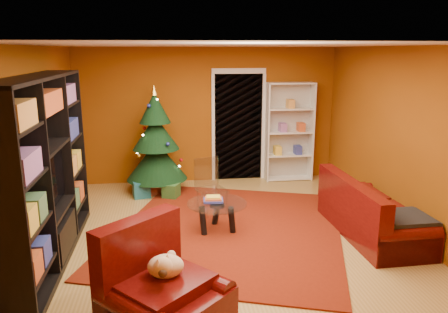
{
  "coord_description": "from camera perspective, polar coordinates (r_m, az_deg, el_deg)",
  "views": [
    {
      "loc": [
        -0.81,
        -5.64,
        2.54
      ],
      "look_at": [
        0.0,
        0.4,
        1.05
      ],
      "focal_mm": 35.0,
      "sensor_mm": 36.0,
      "label": 1
    }
  ],
  "objects": [
    {
      "name": "floor",
      "position": [
        6.25,
        0.5,
        -10.5
      ],
      "size": [
        5.0,
        5.5,
        0.05
      ],
      "primitive_type": "cube",
      "color": "olive",
      "rests_on": "ground"
    },
    {
      "name": "ceiling",
      "position": [
        5.69,
        0.55,
        14.6
      ],
      "size": [
        5.0,
        5.5,
        0.05
      ],
      "primitive_type": "cube",
      "color": "silver",
      "rests_on": "wall_back"
    },
    {
      "name": "wall_back",
      "position": [
        8.54,
        -2.13,
        5.39
      ],
      "size": [
        5.0,
        0.05,
        2.6
      ],
      "primitive_type": "cube",
      "color": "#87440B",
      "rests_on": "ground"
    },
    {
      "name": "wall_left",
      "position": [
        6.02,
        -24.01,
        0.65
      ],
      "size": [
        0.05,
        5.5,
        2.6
      ],
      "primitive_type": "cube",
      "color": "#87440B",
      "rests_on": "ground"
    },
    {
      "name": "wall_right",
      "position": [
        6.67,
        22.56,
        1.97
      ],
      "size": [
        0.05,
        5.5,
        2.6
      ],
      "primitive_type": "cube",
      "color": "#87440B",
      "rests_on": "ground"
    },
    {
      "name": "doorway",
      "position": [
        8.61,
        1.89,
        3.78
      ],
      "size": [
        1.06,
        0.6,
        2.16
      ],
      "primitive_type": null,
      "color": "black",
      "rests_on": "floor"
    },
    {
      "name": "rug",
      "position": [
        6.41,
        0.78,
        -9.49
      ],
      "size": [
        4.11,
        4.44,
        0.02
      ],
      "primitive_type": "cube",
      "rotation": [
        0.0,
        0.0,
        -0.33
      ],
      "color": "maroon",
      "rests_on": "floor"
    },
    {
      "name": "media_unit",
      "position": [
        5.63,
        -22.45,
        -1.84
      ],
      "size": [
        0.46,
        2.94,
        2.26
      ],
      "primitive_type": null,
      "rotation": [
        0.0,
        0.0,
        0.0
      ],
      "color": "black",
      "rests_on": "floor"
    },
    {
      "name": "christmas_tree",
      "position": [
        7.95,
        -8.88,
        2.04
      ],
      "size": [
        1.13,
        1.13,
        1.96
      ],
      "primitive_type": null,
      "rotation": [
        0.0,
        0.0,
        0.03
      ],
      "color": "black",
      "rests_on": "floor"
    },
    {
      "name": "gift_box_teal",
      "position": [
        7.88,
        -10.73,
        -4.2
      ],
      "size": [
        0.34,
        0.34,
        0.29
      ],
      "primitive_type": "cube",
      "rotation": [
        0.0,
        0.0,
        0.2
      ],
      "color": "#155669",
      "rests_on": "floor"
    },
    {
      "name": "gift_box_green",
      "position": [
        7.75,
        -6.92,
        -4.48
      ],
      "size": [
        0.34,
        0.34,
        0.26
      ],
      "primitive_type": "cube",
      "rotation": [
        0.0,
        0.0,
        -0.42
      ],
      "color": "#295D24",
      "rests_on": "floor"
    },
    {
      "name": "gift_box_red",
      "position": [
        8.03,
        -8.95,
        -3.97
      ],
      "size": [
        0.27,
        0.27,
        0.24
      ],
      "primitive_type": "cube",
      "rotation": [
        0.0,
        0.0,
        0.13
      ],
      "color": "#A03A20",
      "rests_on": "floor"
    },
    {
      "name": "white_bookshelf",
      "position": [
        8.69,
        8.54,
        3.16
      ],
      "size": [
        0.92,
        0.34,
        1.99
      ],
      "primitive_type": null,
      "rotation": [
        0.0,
        0.0,
        -0.0
      ],
      "color": "white",
      "rests_on": "floor"
    },
    {
      "name": "armchair",
      "position": [
        4.21,
        -7.57,
        -16.86
      ],
      "size": [
        1.47,
        1.47,
        0.81
      ],
      "primitive_type": null,
      "rotation": [
        0.0,
        0.0,
        0.75
      ],
      "color": "#410706",
      "rests_on": "rug"
    },
    {
      "name": "dog",
      "position": [
        4.17,
        -7.63,
        -14.01
      ],
      "size": [
        0.5,
        0.49,
        0.27
      ],
      "primitive_type": null,
      "rotation": [
        0.0,
        0.0,
        0.75
      ],
      "color": "beige",
      "rests_on": "armchair"
    },
    {
      "name": "sofa",
      "position": [
        6.47,
        18.93,
        -6.25
      ],
      "size": [
        0.91,
        1.93,
        0.82
      ],
      "primitive_type": null,
      "rotation": [
        0.0,
        0.0,
        1.6
      ],
      "color": "#410706",
      "rests_on": "rug"
    },
    {
      "name": "coffee_table",
      "position": [
        6.29,
        -0.9,
        -7.86
      ],
      "size": [
        0.92,
        0.92,
        0.53
      ],
      "primitive_type": null,
      "rotation": [
        0.0,
        0.0,
        -0.09
      ],
      "color": "gray",
      "rests_on": "rug"
    },
    {
      "name": "acrylic_chair",
      "position": [
        6.86,
        -1.6,
        -4.42
      ],
      "size": [
        0.55,
        0.57,
        0.81
      ],
      "primitive_type": null,
      "rotation": [
        0.0,
        0.0,
        0.37
      ],
      "color": "#66605B",
      "rests_on": "rug"
    }
  ]
}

